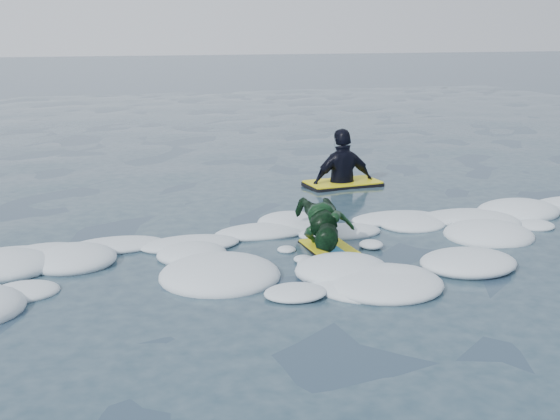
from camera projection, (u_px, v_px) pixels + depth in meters
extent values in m
plane|color=#1C3644|center=(348.00, 275.00, 7.14)|extent=(120.00, 120.00, 0.00)
cube|color=black|center=(331.00, 251.00, 7.80)|extent=(0.53, 0.91, 0.04)
cube|color=yellow|center=(332.00, 249.00, 7.79)|extent=(0.51, 0.89, 0.02)
cube|color=#1980C0|center=(332.00, 248.00, 7.79)|extent=(0.20, 0.85, 0.01)
imported|color=#0E3314|center=(326.00, 225.00, 7.92)|extent=(0.99, 1.46, 0.50)
cube|color=black|center=(343.00, 184.00, 11.11)|extent=(1.24, 0.76, 0.06)
cube|color=yellow|center=(343.00, 182.00, 11.10)|extent=(1.22, 0.74, 0.02)
imported|color=black|center=(343.00, 184.00, 11.11)|extent=(1.07, 0.50, 1.78)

